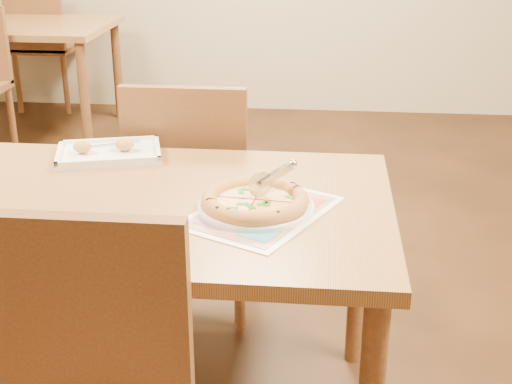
# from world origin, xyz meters

# --- Properties ---
(dining_table) EXTENTS (1.30, 0.85, 0.72)m
(dining_table) POSITION_xyz_m (0.00, 0.00, 0.63)
(dining_table) COLOR olive
(dining_table) RESTS_ON ground
(chair_far) EXTENTS (0.42, 0.42, 0.47)m
(chair_far) POSITION_xyz_m (-0.00, 0.60, 0.57)
(chair_far) COLOR brown
(chair_far) RESTS_ON ground
(bg_table) EXTENTS (1.30, 0.85, 0.72)m
(bg_table) POSITION_xyz_m (-1.60, 2.80, 0.63)
(bg_table) COLOR olive
(bg_table) RESTS_ON ground
(bg_chair_far) EXTENTS (0.42, 0.42, 0.47)m
(bg_chair_far) POSITION_xyz_m (-1.60, 3.30, 0.57)
(bg_chair_far) COLOR brown
(bg_chair_far) RESTS_ON ground
(plate) EXTENTS (0.36, 0.36, 0.02)m
(plate) POSITION_xyz_m (0.29, -0.04, 0.73)
(plate) COLOR white
(plate) RESTS_ON dining_table
(pizza) EXTENTS (0.28, 0.28, 0.04)m
(pizza) POSITION_xyz_m (0.29, -0.05, 0.75)
(pizza) COLOR #D49348
(pizza) RESTS_ON plate
(pizza_cutter) EXTENTS (0.12, 0.09, 0.08)m
(pizza_cutter) POSITION_xyz_m (0.33, -0.01, 0.80)
(pizza_cutter) COLOR silver
(pizza_cutter) RESTS_ON pizza
(appetizer_tray) EXTENTS (0.36, 0.29, 0.06)m
(appetizer_tray) POSITION_xyz_m (-0.20, 0.32, 0.73)
(appetizer_tray) COLOR white
(appetizer_tray) RESTS_ON dining_table
(menu) EXTENTS (0.43, 0.48, 0.00)m
(menu) POSITION_xyz_m (0.31, -0.06, 0.72)
(menu) COLOR white
(menu) RESTS_ON dining_table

